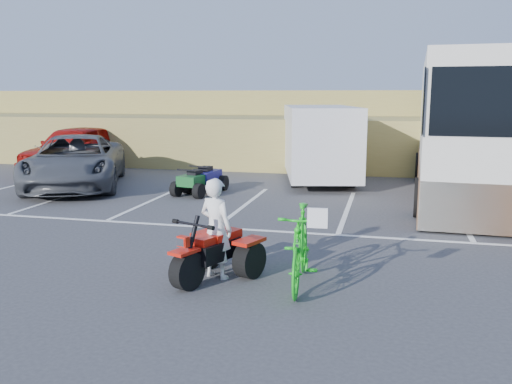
% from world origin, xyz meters
% --- Properties ---
extents(ground, '(100.00, 100.00, 0.00)m').
position_xyz_m(ground, '(0.00, 0.00, 0.00)').
color(ground, '#3B3B3D').
rests_on(ground, ground).
extents(parking_stripes, '(28.00, 5.16, 0.01)m').
position_xyz_m(parking_stripes, '(0.87, 4.07, 0.00)').
color(parking_stripes, white).
rests_on(parking_stripes, ground).
extents(grass_embankment, '(40.00, 8.50, 3.10)m').
position_xyz_m(grass_embankment, '(0.00, 15.48, 1.42)').
color(grass_embankment, olive).
rests_on(grass_embankment, ground).
extents(red_trike_atv, '(1.69, 1.91, 1.03)m').
position_xyz_m(red_trike_atv, '(0.97, -0.89, 0.00)').
color(red_trike_atv, red).
rests_on(red_trike_atv, ground).
extents(rider, '(0.70, 0.58, 1.63)m').
position_xyz_m(rider, '(1.03, -0.75, 0.81)').
color(rider, white).
rests_on(rider, ground).
extents(green_dirt_bike, '(0.71, 2.09, 1.23)m').
position_xyz_m(green_dirt_bike, '(2.40, -0.81, 0.62)').
color(green_dirt_bike, '#14BF19').
rests_on(green_dirt_bike, ground).
extents(grey_pickup, '(4.85, 6.50, 1.64)m').
position_xyz_m(grey_pickup, '(-6.00, 6.52, 0.82)').
color(grey_pickup, '#484B50').
rests_on(grey_pickup, ground).
extents(red_car, '(2.18, 5.24, 1.77)m').
position_xyz_m(red_car, '(-8.00, 9.73, 0.89)').
color(red_car, '#980C08').
rests_on(red_car, ground).
extents(cargo_trailer, '(3.34, 5.77, 2.53)m').
position_xyz_m(cargo_trailer, '(1.38, 9.61, 1.37)').
color(cargo_trailer, silver).
rests_on(cargo_trailer, ground).
extents(rv_motorhome, '(3.25, 10.84, 3.85)m').
position_xyz_m(rv_motorhome, '(5.94, 8.26, 1.67)').
color(rv_motorhome, silver).
rests_on(rv_motorhome, ground).
extents(quad_atv_blue, '(1.11, 1.42, 0.87)m').
position_xyz_m(quad_atv_blue, '(-1.69, 6.64, 0.00)').
color(quad_atv_blue, navy).
rests_on(quad_atv_blue, ground).
extents(quad_atv_green, '(1.19, 1.44, 0.83)m').
position_xyz_m(quad_atv_green, '(-1.80, 6.02, 0.00)').
color(quad_atv_green, '#12511F').
rests_on(quad_atv_green, ground).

